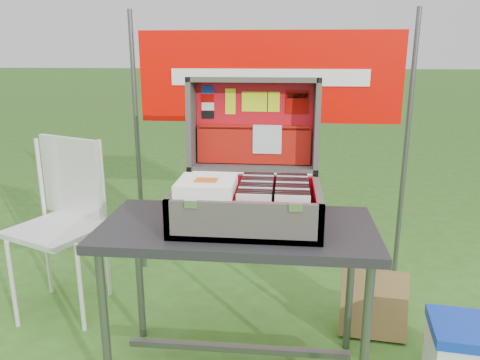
# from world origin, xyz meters

# --- Properties ---
(table) EXTENTS (1.18, 0.59, 0.74)m
(table) POSITION_xyz_m (-0.08, 0.06, 0.37)
(table) COLOR #29292C
(table) RESTS_ON ground
(table_top) EXTENTS (1.18, 0.59, 0.04)m
(table_top) POSITION_xyz_m (-0.08, 0.06, 0.72)
(table_top) COLOR #29292C
(table_top) RESTS_ON ground
(table_leg_fl) EXTENTS (0.04, 0.04, 0.70)m
(table_leg_fl) POSITION_xyz_m (-0.61, -0.18, 0.35)
(table_leg_fl) COLOR #59595B
(table_leg_fl) RESTS_ON ground
(table_leg_fr) EXTENTS (0.04, 0.04, 0.70)m
(table_leg_fr) POSITION_xyz_m (0.44, -0.18, 0.35)
(table_leg_fr) COLOR #59595B
(table_leg_fr) RESTS_ON ground
(table_leg_bl) EXTENTS (0.04, 0.04, 0.70)m
(table_leg_bl) POSITION_xyz_m (-0.61, 0.29, 0.35)
(table_leg_bl) COLOR #59595B
(table_leg_bl) RESTS_ON ground
(table_leg_br) EXTENTS (0.04, 0.04, 0.70)m
(table_leg_br) POSITION_xyz_m (0.44, 0.29, 0.35)
(table_leg_br) COLOR #59595B
(table_leg_br) RESTS_ON ground
(table_brace) EXTENTS (1.03, 0.03, 0.03)m
(table_brace) POSITION_xyz_m (-0.08, 0.06, 0.12)
(table_brace) COLOR #59595B
(table_brace) RESTS_ON ground
(suitcase) EXTENTS (0.62, 0.60, 0.60)m
(suitcase) POSITION_xyz_m (-0.04, 0.13, 1.04)
(suitcase) COLOR #59554F
(suitcase) RESTS_ON table
(suitcase_base_bottom) EXTENTS (0.62, 0.44, 0.02)m
(suitcase_base_bottom) POSITION_xyz_m (-0.04, 0.07, 0.75)
(suitcase_base_bottom) COLOR #59554F
(suitcase_base_bottom) RESTS_ON table_top
(suitcase_base_wall_front) EXTENTS (0.62, 0.02, 0.17)m
(suitcase_base_wall_front) POSITION_xyz_m (-0.04, -0.14, 0.82)
(suitcase_base_wall_front) COLOR #59554F
(suitcase_base_wall_front) RESTS_ON table_top
(suitcase_base_wall_back) EXTENTS (0.62, 0.02, 0.17)m
(suitcase_base_wall_back) POSITION_xyz_m (-0.04, 0.28, 0.82)
(suitcase_base_wall_back) COLOR #59554F
(suitcase_base_wall_back) RESTS_ON table_top
(suitcase_base_wall_left) EXTENTS (0.02, 0.44, 0.17)m
(suitcase_base_wall_left) POSITION_xyz_m (-0.34, 0.07, 0.82)
(suitcase_base_wall_left) COLOR #59554F
(suitcase_base_wall_left) RESTS_ON table_top
(suitcase_base_wall_right) EXTENTS (0.02, 0.44, 0.17)m
(suitcase_base_wall_right) POSITION_xyz_m (0.25, 0.07, 0.82)
(suitcase_base_wall_right) COLOR #59554F
(suitcase_base_wall_right) RESTS_ON table_top
(suitcase_liner_floor) EXTENTS (0.57, 0.39, 0.01)m
(suitcase_liner_floor) POSITION_xyz_m (-0.04, 0.07, 0.76)
(suitcase_liner_floor) COLOR red
(suitcase_liner_floor) RESTS_ON suitcase_base_bottom
(suitcase_latch_left) EXTENTS (0.05, 0.01, 0.03)m
(suitcase_latch_left) POSITION_xyz_m (-0.24, -0.15, 0.89)
(suitcase_latch_left) COLOR silver
(suitcase_latch_left) RESTS_ON suitcase_base_wall_front
(suitcase_latch_right) EXTENTS (0.05, 0.01, 0.03)m
(suitcase_latch_right) POSITION_xyz_m (0.16, -0.15, 0.89)
(suitcase_latch_right) COLOR silver
(suitcase_latch_right) RESTS_ON suitcase_base_wall_front
(suitcase_hinge) EXTENTS (0.56, 0.02, 0.02)m
(suitcase_hinge) POSITION_xyz_m (-0.04, 0.29, 0.90)
(suitcase_hinge) COLOR silver
(suitcase_hinge) RESTS_ON suitcase_base_wall_back
(suitcase_lid_back) EXTENTS (0.62, 0.05, 0.44)m
(suitcase_lid_back) POSITION_xyz_m (-0.04, 0.46, 1.11)
(suitcase_lid_back) COLOR #59554F
(suitcase_lid_back) RESTS_ON suitcase_base_wall_back
(suitcase_lid_rim_far) EXTENTS (0.62, 0.17, 0.03)m
(suitcase_lid_rim_far) POSITION_xyz_m (-0.04, 0.40, 1.32)
(suitcase_lid_rim_far) COLOR #59554F
(suitcase_lid_rim_far) RESTS_ON suitcase_lid_back
(suitcase_lid_rim_near) EXTENTS (0.62, 0.17, 0.03)m
(suitcase_lid_rim_near) POSITION_xyz_m (-0.04, 0.37, 0.91)
(suitcase_lid_rim_near) COLOR #59554F
(suitcase_lid_rim_near) RESTS_ON suitcase_lid_back
(suitcase_lid_rim_left) EXTENTS (0.02, 0.19, 0.45)m
(suitcase_lid_rim_left) POSITION_xyz_m (-0.34, 0.39, 1.12)
(suitcase_lid_rim_left) COLOR #59554F
(suitcase_lid_rim_left) RESTS_ON suitcase_lid_back
(suitcase_lid_rim_right) EXTENTS (0.02, 0.19, 0.45)m
(suitcase_lid_rim_right) POSITION_xyz_m (0.25, 0.39, 1.12)
(suitcase_lid_rim_right) COLOR #59554F
(suitcase_lid_rim_right) RESTS_ON suitcase_lid_back
(suitcase_lid_liner) EXTENTS (0.56, 0.03, 0.39)m
(suitcase_lid_liner) POSITION_xyz_m (-0.04, 0.44, 1.11)
(suitcase_lid_liner) COLOR red
(suitcase_lid_liner) RESTS_ON suitcase_lid_back
(suitcase_liner_wall_front) EXTENTS (0.57, 0.01, 0.14)m
(suitcase_liner_wall_front) POSITION_xyz_m (-0.04, -0.12, 0.83)
(suitcase_liner_wall_front) COLOR red
(suitcase_liner_wall_front) RESTS_ON suitcase_base_bottom
(suitcase_liner_wall_back) EXTENTS (0.57, 0.01, 0.14)m
(suitcase_liner_wall_back) POSITION_xyz_m (-0.04, 0.26, 0.83)
(suitcase_liner_wall_back) COLOR red
(suitcase_liner_wall_back) RESTS_ON suitcase_base_bottom
(suitcase_liner_wall_left) EXTENTS (0.01, 0.39, 0.14)m
(suitcase_liner_wall_left) POSITION_xyz_m (-0.32, 0.07, 0.83)
(suitcase_liner_wall_left) COLOR red
(suitcase_liner_wall_left) RESTS_ON suitcase_base_bottom
(suitcase_liner_wall_right) EXTENTS (0.01, 0.39, 0.14)m
(suitcase_liner_wall_right) POSITION_xyz_m (0.24, 0.07, 0.83)
(suitcase_liner_wall_right) COLOR red
(suitcase_liner_wall_right) RESTS_ON suitcase_base_bottom
(suitcase_lid_pocket) EXTENTS (0.55, 0.04, 0.18)m
(suitcase_lid_pocket) POSITION_xyz_m (-0.04, 0.42, 1.01)
(suitcase_lid_pocket) COLOR #A2120B
(suitcase_lid_pocket) RESTS_ON suitcase_lid_liner
(suitcase_pocket_edge) EXTENTS (0.54, 0.02, 0.02)m
(suitcase_pocket_edge) POSITION_xyz_m (-0.04, 0.41, 1.10)
(suitcase_pocket_edge) COLOR #A2120B
(suitcase_pocket_edge) RESTS_ON suitcase_lid_pocket
(suitcase_pocket_cd) EXTENTS (0.14, 0.02, 0.14)m
(suitcase_pocket_cd) POSITION_xyz_m (0.02, 0.40, 1.04)
(suitcase_pocket_cd) COLOR silver
(suitcase_pocket_cd) RESTS_ON suitcase_lid_pocket
(lid_sticker_cc_a) EXTENTS (0.06, 0.01, 0.04)m
(lid_sticker_cc_a) POSITION_xyz_m (-0.27, 0.44, 1.27)
(lid_sticker_cc_a) COLOR #1933B2
(lid_sticker_cc_a) RESTS_ON suitcase_lid_liner
(lid_sticker_cc_b) EXTENTS (0.06, 0.01, 0.04)m
(lid_sticker_cc_b) POSITION_xyz_m (-0.27, 0.44, 1.23)
(lid_sticker_cc_b) COLOR #A20500
(lid_sticker_cc_b) RESTS_ON suitcase_lid_liner
(lid_sticker_cc_c) EXTENTS (0.06, 0.01, 0.04)m
(lid_sticker_cc_c) POSITION_xyz_m (-0.27, 0.44, 1.19)
(lid_sticker_cc_c) COLOR white
(lid_sticker_cc_c) RESTS_ON suitcase_lid_liner
(lid_sticker_cc_d) EXTENTS (0.06, 0.01, 0.04)m
(lid_sticker_cc_d) POSITION_xyz_m (-0.27, 0.44, 1.15)
(lid_sticker_cc_d) COLOR black
(lid_sticker_cc_d) RESTS_ON suitcase_lid_liner
(lid_card_neon_tall) EXTENTS (0.05, 0.01, 0.12)m
(lid_card_neon_tall) POSITION_xyz_m (-0.16, 0.44, 1.22)
(lid_card_neon_tall) COLOR #C7E812
(lid_card_neon_tall) RESTS_ON suitcase_lid_liner
(lid_card_neon_main) EXTENTS (0.12, 0.01, 0.09)m
(lid_card_neon_main) POSITION_xyz_m (-0.04, 0.44, 1.22)
(lid_card_neon_main) COLOR #C7E812
(lid_card_neon_main) RESTS_ON suitcase_lid_liner
(lid_card_neon_small) EXTENTS (0.06, 0.01, 0.09)m
(lid_card_neon_small) POSITION_xyz_m (0.05, 0.44, 1.22)
(lid_card_neon_small) COLOR #C7E812
(lid_card_neon_small) RESTS_ON suitcase_lid_liner
(lid_sticker_band) EXTENTS (0.11, 0.01, 0.11)m
(lid_sticker_band) POSITION_xyz_m (0.16, 0.44, 1.22)
(lid_sticker_band) COLOR #A20500
(lid_sticker_band) RESTS_ON suitcase_lid_liner
(lid_sticker_band_bar) EXTENTS (0.10, 0.00, 0.02)m
(lid_sticker_band_bar) POSITION_xyz_m (0.16, 0.44, 1.25)
(lid_sticker_band_bar) COLOR black
(lid_sticker_band_bar) RESTS_ON suitcase_lid_liner
(cd_left_0) EXTENTS (0.14, 0.01, 0.16)m
(cd_left_0) POSITION_xyz_m (-0.00, -0.10, 0.84)
(cd_left_0) COLOR silver
(cd_left_0) RESTS_ON suitcase_liner_floor
(cd_left_1) EXTENTS (0.14, 0.01, 0.16)m
(cd_left_1) POSITION_xyz_m (-0.00, -0.08, 0.84)
(cd_left_1) COLOR black
(cd_left_1) RESTS_ON suitcase_liner_floor
(cd_left_2) EXTENTS (0.14, 0.01, 0.16)m
(cd_left_2) POSITION_xyz_m (-0.00, -0.05, 0.84)
(cd_left_2) COLOR black
(cd_left_2) RESTS_ON suitcase_liner_floor
(cd_left_3) EXTENTS (0.14, 0.01, 0.16)m
(cd_left_3) POSITION_xyz_m (-0.00, -0.03, 0.84)
(cd_left_3) COLOR black
(cd_left_3) RESTS_ON suitcase_liner_floor
(cd_left_4) EXTENTS (0.14, 0.01, 0.16)m
(cd_left_4) POSITION_xyz_m (-0.00, -0.01, 0.84)
(cd_left_4) COLOR silver
(cd_left_4) RESTS_ON suitcase_liner_floor
(cd_left_5) EXTENTS (0.14, 0.01, 0.16)m
(cd_left_5) POSITION_xyz_m (-0.00, 0.02, 0.84)
(cd_left_5) COLOR black
(cd_left_5) RESTS_ON suitcase_liner_floor
(cd_left_6) EXTENTS (0.14, 0.01, 0.16)m
(cd_left_6) POSITION_xyz_m (-0.00, 0.04, 0.84)
(cd_left_6) COLOR black
(cd_left_6) RESTS_ON suitcase_liner_floor
(cd_left_7) EXTENTS (0.14, 0.01, 0.16)m
(cd_left_7) POSITION_xyz_m (-0.00, 0.07, 0.84)
(cd_left_7) COLOR black
(cd_left_7) RESTS_ON suitcase_liner_floor
(cd_left_8) EXTENTS (0.14, 0.01, 0.16)m
(cd_left_8) POSITION_xyz_m (-0.00, 0.09, 0.84)
(cd_left_8) COLOR silver
(cd_left_8) RESTS_ON suitcase_liner_floor
(cd_left_9) EXTENTS (0.14, 0.01, 0.16)m
(cd_left_9) POSITION_xyz_m (-0.00, 0.12, 0.84)
(cd_left_9) COLOR black
(cd_left_9) RESTS_ON suitcase_liner_floor
(cd_left_10) EXTENTS (0.14, 0.01, 0.16)m
(cd_left_10) POSITION_xyz_m (-0.00, 0.14, 0.84)
(cd_left_10) COLOR black
(cd_left_10) RESTS_ON suitcase_liner_floor
(cd_left_11) EXTENTS (0.14, 0.01, 0.16)m
(cd_left_11) POSITION_xyz_m (-0.00, 0.16, 0.84)
(cd_left_11) COLOR black
(cd_left_11) RESTS_ON suitcase_liner_floor
(cd_left_12) EXTENTS (0.14, 0.01, 0.16)m
(cd_left_12) POSITION_xyz_m (-0.00, 0.19, 0.84)
(cd_left_12) COLOR silver
(cd_left_12) RESTS_ON suitcase_liner_floor
(cd_left_13) EXTENTS (0.14, 0.01, 0.16)m
(cd_left_13) POSITION_xyz_m (-0.00, 0.21, 0.84)
(cd_left_13) COLOR black
(cd_left_13) RESTS_ON suitcase_liner_floor
(cd_left_14) EXTENTS (0.14, 0.01, 0.16)m
(cd_left_14) POSITION_xyz_m (-0.00, 0.24, 0.84)
(cd_left_14) COLOR black
(cd_left_14) RESTS_ON suitcase_liner_floor
(cd_right_0) EXTENTS (0.14, 0.01, 0.16)m
(cd_right_0) POSITION_xyz_m (0.14, -0.10, 0.84)
(cd_right_0) COLOR silver
(cd_right_0) RESTS_ON suitcase_liner_floor
(cd_right_1) EXTENTS (0.14, 0.01, 0.16)m
(cd_right_1) POSITION_xyz_m (0.14, -0.08, 0.84)
(cd_right_1) COLOR black
(cd_right_1) RESTS_ON suitcase_liner_floor
(cd_right_2) EXTENTS (0.14, 0.01, 0.16)m
(cd_right_2) POSITION_xyz_m (0.14, -0.05, 0.84)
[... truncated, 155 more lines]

